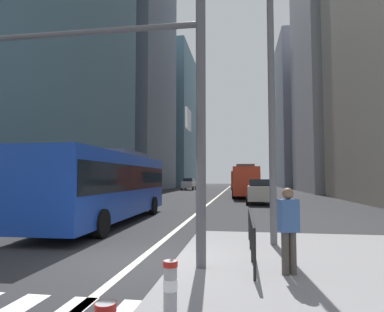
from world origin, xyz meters
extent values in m
plane|color=#28282B|center=(0.00, 20.00, 0.00)|extent=(160.00, 160.00, 0.00)
cube|color=beige|center=(0.00, 30.00, 0.01)|extent=(0.20, 80.00, 0.01)
cube|color=slate|center=(-16.00, 45.81, 22.50)|extent=(11.36, 20.27, 45.00)
cube|color=slate|center=(-16.00, 71.05, 16.80)|extent=(12.70, 19.62, 33.60)
cube|color=#9E9EA3|center=(17.00, 41.34, 23.46)|extent=(11.40, 16.58, 46.93)
cube|color=slate|center=(17.00, 65.29, 15.72)|extent=(12.72, 20.21, 31.45)
cube|color=#14389E|center=(-3.49, 6.43, 1.73)|extent=(2.71, 11.22, 2.75)
cube|color=black|center=(-3.49, 6.43, 2.07)|extent=(2.74, 11.00, 1.10)
cube|color=#4C4C51|center=(-3.52, 8.11, 3.25)|extent=(1.82, 4.06, 0.30)
cylinder|color=black|center=(-2.22, 2.88, 0.50)|extent=(0.32, 1.01, 1.00)
cylinder|color=black|center=(-4.62, 2.83, 0.50)|extent=(0.32, 1.01, 1.00)
cylinder|color=black|center=(-2.36, 10.03, 0.50)|extent=(0.32, 1.01, 1.00)
cylinder|color=black|center=(-4.76, 9.98, 0.50)|extent=(0.32, 1.01, 1.00)
cube|color=silver|center=(-7.86, 6.52, 0.87)|extent=(1.87, 4.34, 1.10)
cube|color=black|center=(-7.86, 6.67, 1.68)|extent=(1.55, 2.35, 0.52)
cylinder|color=black|center=(-6.99, 5.04, 0.32)|extent=(0.23, 0.64, 0.64)
cylinder|color=black|center=(-6.92, 7.96, 0.32)|extent=(0.23, 0.64, 0.64)
cylinder|color=black|center=(-8.74, 8.00, 0.32)|extent=(0.23, 0.64, 0.64)
cube|color=red|center=(2.92, 28.14, 1.73)|extent=(2.75, 11.74, 2.75)
cube|color=black|center=(2.92, 28.14, 2.07)|extent=(2.78, 11.51, 1.10)
cube|color=#4C4C51|center=(2.96, 26.38, 3.25)|extent=(1.84, 4.25, 0.30)
cylinder|color=black|center=(1.64, 31.85, 0.50)|extent=(0.32, 1.01, 1.00)
cylinder|color=black|center=(4.04, 31.90, 0.50)|extent=(0.32, 1.01, 1.00)
cylinder|color=black|center=(1.80, 24.37, 0.50)|extent=(0.32, 1.01, 1.00)
cylinder|color=black|center=(4.20, 24.42, 0.50)|extent=(0.32, 1.01, 1.00)
cube|color=red|center=(2.27, 51.60, 1.73)|extent=(2.67, 11.41, 2.75)
cube|color=black|center=(2.27, 51.60, 2.07)|extent=(2.71, 11.18, 1.10)
cube|color=#4C4C51|center=(2.24, 49.89, 3.25)|extent=(1.81, 4.12, 0.30)
cylinder|color=black|center=(1.12, 55.26, 0.50)|extent=(0.31, 1.00, 1.00)
cylinder|color=black|center=(3.52, 55.22, 0.50)|extent=(0.31, 1.00, 1.00)
cylinder|color=black|center=(1.01, 47.98, 0.50)|extent=(0.31, 1.00, 1.00)
cylinder|color=black|center=(3.41, 47.94, 0.50)|extent=(0.31, 1.00, 1.00)
cube|color=silver|center=(-6.01, 45.47, 0.87)|extent=(1.91, 4.50, 1.10)
cube|color=black|center=(-6.00, 45.62, 1.68)|extent=(1.56, 2.44, 0.52)
cylinder|color=black|center=(-5.14, 43.94, 0.32)|extent=(0.24, 0.65, 0.64)
cylinder|color=black|center=(-6.96, 43.99, 0.32)|extent=(0.24, 0.65, 0.64)
cylinder|color=black|center=(-5.05, 46.96, 0.32)|extent=(0.24, 0.65, 0.64)
cylinder|color=black|center=(-6.87, 47.01, 0.32)|extent=(0.24, 0.65, 0.64)
cube|color=#B2A899|center=(3.97, 18.30, 0.87)|extent=(1.93, 4.49, 1.10)
cube|color=black|center=(3.96, 18.15, 1.68)|extent=(1.57, 2.44, 0.52)
cylinder|color=black|center=(3.11, 19.83, 0.32)|extent=(0.24, 0.65, 0.64)
cylinder|color=black|center=(4.93, 19.77, 0.32)|extent=(0.24, 0.65, 0.64)
cylinder|color=black|center=(3.01, 16.82, 0.32)|extent=(0.24, 0.65, 0.64)
cylinder|color=black|center=(4.83, 16.76, 0.32)|extent=(0.24, 0.65, 0.64)
cube|color=black|center=(3.50, 40.22, 0.87)|extent=(1.86, 4.26, 1.10)
cube|color=black|center=(3.50, 40.07, 1.68)|extent=(1.54, 2.31, 0.52)
cylinder|color=black|center=(2.56, 41.64, 0.32)|extent=(0.23, 0.64, 0.64)
cylinder|color=black|center=(4.38, 41.68, 0.32)|extent=(0.23, 0.64, 0.64)
cylinder|color=black|center=(2.61, 38.77, 0.32)|extent=(0.23, 0.64, 0.64)
cylinder|color=black|center=(4.43, 38.81, 0.32)|extent=(0.23, 0.64, 0.64)
cylinder|color=#515156|center=(1.69, -0.76, 3.15)|extent=(0.22, 0.22, 6.00)
cylinder|color=#515156|center=(-1.77, -0.76, 5.55)|extent=(6.92, 0.14, 0.14)
cube|color=white|center=(1.44, -0.94, 3.35)|extent=(0.04, 0.60, 0.44)
cylinder|color=#56565B|center=(3.48, 1.91, 4.15)|extent=(0.20, 0.20, 8.00)
cylinder|color=#B21E19|center=(1.35, -5.00, 0.92)|extent=(0.20, 0.20, 0.08)
cylinder|color=#99999E|center=(1.62, -3.53, 0.56)|extent=(0.18, 0.18, 0.83)
cylinder|color=white|center=(1.62, -3.53, 0.66)|extent=(0.19, 0.19, 0.15)
cylinder|color=#B21E19|center=(1.62, -3.53, 0.94)|extent=(0.20, 0.20, 0.08)
cylinder|color=black|center=(2.80, -1.52, 0.62)|extent=(0.06, 0.06, 0.95)
cylinder|color=black|center=(2.80, -0.15, 0.62)|extent=(0.06, 0.06, 0.95)
cylinder|color=black|center=(2.80, 1.21, 0.62)|extent=(0.06, 0.06, 0.95)
cylinder|color=black|center=(2.80, 2.58, 0.62)|extent=(0.06, 0.06, 0.95)
cylinder|color=black|center=(2.80, 0.53, 1.10)|extent=(0.06, 4.09, 0.06)
cylinder|color=#423D38|center=(3.42, -1.04, 0.57)|extent=(0.15, 0.15, 0.84)
cylinder|color=#423D38|center=(3.57, -0.99, 0.57)|extent=(0.15, 0.15, 0.84)
cube|color=#38568E|center=(3.50, -1.01, 1.32)|extent=(0.44, 0.35, 0.65)
sphere|color=brown|center=(3.50, -1.01, 1.76)|extent=(0.23, 0.23, 0.23)
camera|label=1|loc=(2.56, -7.85, 2.09)|focal=30.41mm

